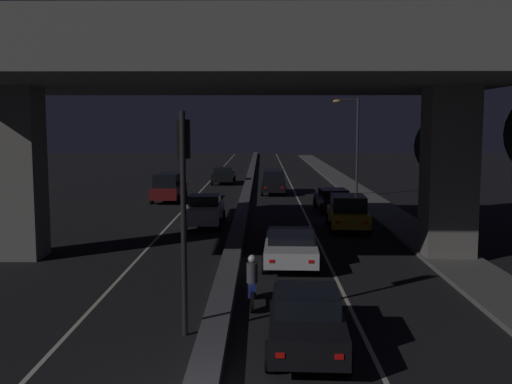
% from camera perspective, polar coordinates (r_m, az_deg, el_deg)
% --- Properties ---
extents(lane_line_left_inner, '(0.12, 126.00, 0.00)m').
position_cam_1_polar(lane_line_left_inner, '(45.85, -5.53, -0.17)').
color(lane_line_left_inner, beige).
rests_on(lane_line_left_inner, ground_plane).
extents(lane_line_right_inner, '(0.12, 126.00, 0.00)m').
position_cam_1_polar(lane_line_right_inner, '(45.66, 3.77, -0.18)').
color(lane_line_right_inner, beige).
rests_on(lane_line_right_inner, ground_plane).
extents(median_divider, '(0.69, 126.00, 0.33)m').
position_cam_1_polar(median_divider, '(45.59, -0.89, 0.02)').
color(median_divider, '#4C4C51').
rests_on(median_divider, ground_plane).
extents(sidewalk_right, '(2.27, 126.00, 0.16)m').
position_cam_1_polar(sidewalk_right, '(39.33, 11.34, -1.25)').
color(sidewalk_right, '#5B5956').
rests_on(sidewalk_right, ground_plane).
extents(elevated_overpass, '(21.05, 13.38, 9.46)m').
position_cam_1_polar(elevated_overpass, '(23.32, -2.34, 11.58)').
color(elevated_overpass, slate).
rests_on(elevated_overpass, ground_plane).
extents(traffic_light_left_of_median, '(0.30, 0.49, 5.56)m').
position_cam_1_polar(traffic_light_left_of_median, '(14.74, -6.90, 0.69)').
color(traffic_light_left_of_median, black).
rests_on(traffic_light_left_of_median, ground_plane).
extents(street_lamp, '(1.92, 0.32, 7.19)m').
position_cam_1_polar(street_lamp, '(44.35, 9.29, 5.08)').
color(street_lamp, '#2D2D30').
rests_on(street_lamp, ground_plane).
extents(car_black_lead, '(2.00, 4.63, 1.40)m').
position_cam_1_polar(car_black_lead, '(14.42, 4.85, -11.80)').
color(car_black_lead, black).
rests_on(car_black_lead, ground_plane).
extents(car_white_second, '(2.19, 4.64, 1.32)m').
position_cam_1_polar(car_white_second, '(22.59, 3.32, -5.18)').
color(car_white_second, silver).
rests_on(car_white_second, ground_plane).
extents(car_taxi_yellow_third, '(2.18, 4.08, 1.74)m').
position_cam_1_polar(car_taxi_yellow_third, '(30.24, 8.75, -1.90)').
color(car_taxi_yellow_third, gold).
rests_on(car_taxi_yellow_third, ground_plane).
extents(car_dark_blue_fourth, '(2.11, 4.36, 1.36)m').
position_cam_1_polar(car_dark_blue_fourth, '(36.77, 7.33, -0.69)').
color(car_dark_blue_fourth, '#141938').
rests_on(car_dark_blue_fourth, ground_plane).
extents(car_black_fifth, '(1.94, 4.49, 1.83)m').
position_cam_1_polar(car_black_fifth, '(45.53, 1.68, 1.04)').
color(car_black_fifth, black).
rests_on(car_black_fifth, ground_plane).
extents(car_white_lead_oncoming, '(1.93, 4.13, 1.63)m').
position_cam_1_polar(car_white_lead_oncoming, '(31.01, -4.90, -1.78)').
color(car_white_lead_oncoming, silver).
rests_on(car_white_lead_oncoming, ground_plane).
extents(car_dark_red_second_oncoming, '(2.08, 4.51, 1.95)m').
position_cam_1_polar(car_dark_red_second_oncoming, '(41.42, -8.29, 0.51)').
color(car_dark_red_second_oncoming, '#591414').
rests_on(car_dark_red_second_oncoming, ground_plane).
extents(car_black_third_oncoming, '(2.02, 4.14, 1.47)m').
position_cam_1_polar(car_black_third_oncoming, '(53.49, -3.11, 1.62)').
color(car_black_third_oncoming, black).
rests_on(car_black_third_oncoming, ground_plane).
extents(motorcycle_blue_filtering_near, '(0.33, 1.95, 1.50)m').
position_cam_1_polar(motorcycle_blue_filtering_near, '(17.56, -0.37, -8.78)').
color(motorcycle_blue_filtering_near, black).
rests_on(motorcycle_blue_filtering_near, ground_plane).
extents(roadside_tree_kerbside_mid, '(3.57, 3.57, 5.84)m').
position_cam_1_polar(roadside_tree_kerbside_mid, '(34.92, 17.73, 4.14)').
color(roadside_tree_kerbside_mid, '#38281C').
rests_on(roadside_tree_kerbside_mid, ground_plane).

